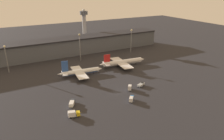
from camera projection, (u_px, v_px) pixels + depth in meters
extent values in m
plane|color=#26262B|center=(116.00, 92.00, 143.38)|extent=(600.00, 600.00, 0.00)
cube|color=#4C515B|center=(68.00, 47.00, 221.01)|extent=(205.82, 20.01, 15.71)
cube|color=black|center=(67.00, 39.00, 217.97)|extent=(205.82, 22.01, 1.20)
cylinder|color=white|center=(81.00, 71.00, 169.69)|extent=(28.95, 6.59, 3.46)
cylinder|color=#2D519E|center=(81.00, 72.00, 169.91)|extent=(27.46, 5.91, 2.94)
cone|color=white|center=(100.00, 69.00, 175.20)|extent=(4.49, 3.72, 3.29)
cone|color=white|center=(61.00, 74.00, 164.02)|extent=(5.48, 3.49, 2.94)
cube|color=#2D519E|center=(65.00, 66.00, 163.24)|extent=(4.86, 0.93, 8.39)
cube|color=white|center=(65.00, 73.00, 164.98)|extent=(4.59, 10.78, 0.24)
cube|color=white|center=(79.00, 72.00, 169.33)|extent=(10.75, 29.72, 0.36)
cylinder|color=gray|center=(78.00, 70.00, 177.08)|extent=(3.99, 2.31, 1.90)
cylinder|color=gray|center=(83.00, 77.00, 163.06)|extent=(3.99, 2.31, 1.90)
cylinder|color=black|center=(93.00, 73.00, 174.19)|extent=(0.50, 0.50, 1.56)
cylinder|color=black|center=(79.00, 74.00, 171.27)|extent=(0.50, 0.50, 1.56)
cylinder|color=black|center=(80.00, 75.00, 168.88)|extent=(0.50, 0.50, 1.56)
cylinder|color=silver|center=(123.00, 62.00, 189.70)|extent=(35.67, 7.79, 3.93)
cylinder|color=silver|center=(123.00, 63.00, 189.95)|extent=(33.85, 7.01, 3.34)
cone|color=silver|center=(142.00, 59.00, 196.47)|extent=(5.10, 4.23, 3.74)
cone|color=silver|center=(102.00, 64.00, 182.76)|extent=(6.23, 3.97, 3.34)
cube|color=red|center=(107.00, 58.00, 182.51)|extent=(5.52, 1.00, 6.40)
cube|color=silver|center=(106.00, 64.00, 183.90)|extent=(5.16, 11.79, 0.24)
cube|color=silver|center=(121.00, 63.00, 189.24)|extent=(12.08, 32.49, 0.36)
cylinder|color=gray|center=(118.00, 61.00, 197.76)|extent=(4.54, 2.62, 2.16)
cylinder|color=gray|center=(127.00, 67.00, 182.44)|extent=(4.54, 2.62, 2.16)
cylinder|color=black|center=(135.00, 63.00, 195.17)|extent=(0.50, 0.50, 1.77)
cylinder|color=black|center=(120.00, 65.00, 191.45)|extent=(0.50, 0.50, 1.77)
cylinder|color=black|center=(122.00, 66.00, 188.73)|extent=(0.50, 0.50, 1.77)
cube|color=#282D38|center=(73.00, 101.00, 130.24)|extent=(3.28, 3.24, 1.55)
cube|color=silver|center=(72.00, 104.00, 126.20)|extent=(4.47, 5.44, 2.07)
cylinder|color=black|center=(71.00, 102.00, 130.39)|extent=(0.97, 1.08, 0.90)
cylinder|color=black|center=(74.00, 102.00, 130.41)|extent=(0.97, 1.08, 0.90)
cylinder|color=black|center=(70.00, 107.00, 125.71)|extent=(0.97, 1.08, 0.90)
cylinder|color=black|center=(73.00, 107.00, 125.73)|extent=(0.97, 1.08, 0.90)
cube|color=#9EA3A8|center=(141.00, 85.00, 151.56)|extent=(6.66, 4.62, 1.33)
cube|color=black|center=(142.00, 82.00, 152.27)|extent=(1.30, 1.94, 0.80)
cylinder|color=black|center=(141.00, 85.00, 153.88)|extent=(1.07, 0.93, 0.90)
cylinder|color=black|center=(144.00, 85.00, 152.72)|extent=(1.07, 0.93, 0.90)
cylinder|color=black|center=(138.00, 86.00, 151.07)|extent=(1.07, 0.93, 0.90)
cylinder|color=black|center=(141.00, 87.00, 149.91)|extent=(1.07, 0.93, 0.90)
cube|color=gold|center=(78.00, 113.00, 116.57)|extent=(2.43, 2.94, 2.06)
cube|color=silver|center=(72.00, 114.00, 115.58)|extent=(4.40, 3.40, 2.75)
cylinder|color=black|center=(78.00, 115.00, 117.86)|extent=(1.02, 0.83, 0.90)
cylinder|color=black|center=(78.00, 117.00, 116.12)|extent=(1.02, 0.83, 0.90)
cylinder|color=black|center=(70.00, 116.00, 116.83)|extent=(1.02, 0.83, 0.90)
cylinder|color=black|center=(71.00, 118.00, 115.10)|extent=(1.02, 0.83, 0.90)
cube|color=#9EA3A8|center=(130.00, 86.00, 147.80)|extent=(2.59, 2.48, 2.28)
cube|color=silver|center=(130.00, 88.00, 145.14)|extent=(3.58, 3.77, 3.04)
cylinder|color=black|center=(129.00, 88.00, 148.28)|extent=(0.97, 1.03, 0.90)
cylinder|color=black|center=(131.00, 88.00, 148.05)|extent=(0.97, 1.03, 0.90)
cylinder|color=black|center=(128.00, 90.00, 145.29)|extent=(0.97, 1.03, 0.90)
cylinder|color=black|center=(131.00, 90.00, 145.06)|extent=(0.97, 1.03, 0.90)
cube|color=#195199|center=(132.00, 97.00, 133.98)|extent=(2.76, 2.75, 1.84)
cube|color=silver|center=(131.00, 99.00, 130.91)|extent=(4.08, 4.17, 2.46)
cylinder|color=black|center=(131.00, 99.00, 134.42)|extent=(0.99, 1.01, 0.90)
cylinder|color=black|center=(133.00, 99.00, 134.07)|extent=(0.99, 1.01, 0.90)
cylinder|color=black|center=(130.00, 102.00, 130.91)|extent=(0.99, 1.01, 0.90)
cylinder|color=black|center=(132.00, 102.00, 130.56)|extent=(0.99, 1.01, 0.90)
cylinder|color=slate|center=(7.00, 60.00, 173.26)|extent=(0.70, 0.70, 20.83)
sphere|color=beige|center=(4.00, 47.00, 169.31)|extent=(1.80, 1.80, 1.80)
cylinder|color=slate|center=(80.00, 48.00, 200.57)|extent=(0.70, 0.70, 23.98)
sphere|color=beige|center=(79.00, 35.00, 196.05)|extent=(1.80, 1.80, 1.80)
cylinder|color=slate|center=(131.00, 42.00, 226.07)|extent=(0.70, 0.70, 22.94)
sphere|color=beige|center=(131.00, 30.00, 221.73)|extent=(1.80, 1.80, 1.80)
cylinder|color=#99999E|center=(84.00, 30.00, 258.05)|extent=(4.40, 4.40, 34.58)
cylinder|color=#4C515B|center=(84.00, 13.00, 251.12)|extent=(9.00, 9.00, 4.00)
sphere|color=silver|center=(84.00, 10.00, 249.97)|extent=(3.20, 3.20, 3.20)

